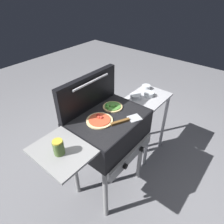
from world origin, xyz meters
The scene contains 11 objects.
ground_plane centered at (0.00, 0.00, 0.00)m, with size 8.00×8.00×0.00m, color gray.
grill centered at (-0.01, 0.00, 0.76)m, with size 0.96×0.53×0.90m.
grill_lid_open centered at (0.00, 0.21, 1.05)m, with size 0.63×0.08×0.30m.
pizza_pepperoni centered at (-0.09, 0.02, 0.91)m, with size 0.21×0.21×0.04m.
pizza_veggie centered at (0.12, 0.06, 0.91)m, with size 0.17×0.17×0.04m.
sauce_jar centered at (-0.50, -0.01, 0.95)m, with size 0.07×0.07×0.11m.
spatula centered at (0.05, -0.15, 0.91)m, with size 0.26×0.16×0.02m.
prep_table centered at (0.66, 0.00, 0.56)m, with size 0.44×0.36×0.79m.
topping_bowl_near centered at (0.66, 0.00, 0.81)m, with size 0.11×0.11×0.04m.
topping_bowl_far centered at (0.78, 0.10, 0.81)m, with size 0.09×0.09×0.04m.
topping_bowl_middle centered at (0.53, 0.08, 0.81)m, with size 0.12×0.12×0.04m.
Camera 1 is at (-0.97, -0.83, 1.85)m, focal length 31.30 mm.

